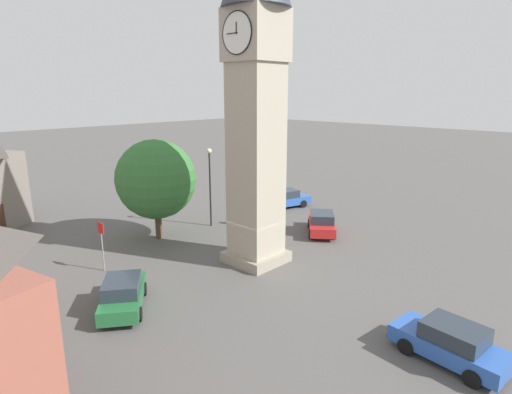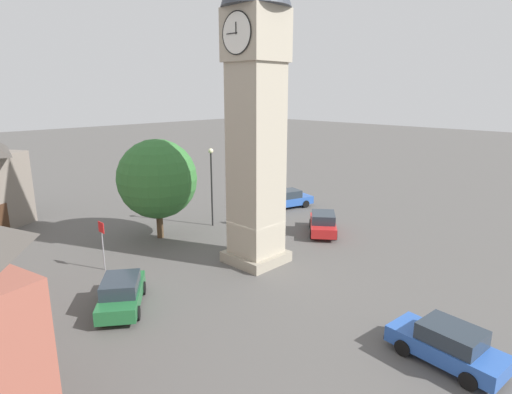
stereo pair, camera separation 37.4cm
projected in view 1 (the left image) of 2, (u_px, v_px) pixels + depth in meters
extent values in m
plane|color=#565451|center=(256.00, 261.00, 25.07)|extent=(200.00, 200.00, 0.00)
cube|color=gray|center=(256.00, 256.00, 25.00)|extent=(3.03, 3.03, 0.60)
cube|color=#ADA38E|center=(256.00, 162.00, 23.63)|extent=(2.43, 2.43, 10.64)
cube|color=#ADA38E|center=(256.00, 35.00, 22.00)|extent=(2.72, 2.72, 2.67)
cylinder|color=white|center=(237.00, 33.00, 21.03)|extent=(2.04, 0.04, 2.04)
torus|color=black|center=(237.00, 33.00, 21.02)|extent=(2.10, 0.06, 2.10)
cube|color=black|center=(236.00, 28.00, 20.94)|extent=(0.05, 0.02, 0.57)
cube|color=black|center=(232.00, 33.00, 21.20)|extent=(0.77, 0.02, 0.04)
cylinder|color=white|center=(274.00, 38.00, 22.98)|extent=(2.04, 0.04, 2.04)
torus|color=black|center=(274.00, 38.00, 22.99)|extent=(2.10, 0.06, 2.10)
cube|color=red|center=(321.00, 225.00, 29.88)|extent=(3.87, 4.28, 0.64)
cube|color=#28333D|center=(322.00, 217.00, 29.58)|extent=(2.52, 2.62, 0.64)
cylinder|color=black|center=(309.00, 223.00, 31.21)|extent=(0.57, 0.64, 0.64)
cylinder|color=black|center=(331.00, 224.00, 31.06)|extent=(0.57, 0.64, 0.64)
cylinder|color=black|center=(310.00, 234.00, 28.83)|extent=(0.57, 0.64, 0.64)
cylinder|color=black|center=(334.00, 235.00, 28.69)|extent=(0.57, 0.64, 0.64)
cube|color=black|center=(320.00, 219.00, 31.88)|extent=(1.39, 1.12, 0.16)
cube|color=#2D5BB7|center=(449.00, 346.00, 15.70)|extent=(4.25, 2.11, 0.64)
cube|color=#28333D|center=(455.00, 333.00, 15.43)|extent=(2.25, 1.77, 0.64)
cylinder|color=black|center=(406.00, 346.00, 16.16)|extent=(0.66, 0.28, 0.64)
cylinder|color=black|center=(427.00, 331.00, 17.17)|extent=(0.66, 0.28, 0.64)
cylinder|color=black|center=(472.00, 379.00, 14.35)|extent=(0.66, 0.28, 0.64)
cylinder|color=black|center=(492.00, 360.00, 15.36)|extent=(0.66, 0.28, 0.64)
cube|color=black|center=(399.00, 329.00, 17.23)|extent=(0.29, 1.67, 0.16)
cube|color=#2D5BB7|center=(286.00, 201.00, 36.51)|extent=(2.78, 4.41, 0.64)
cube|color=#28333D|center=(285.00, 194.00, 36.29)|extent=(2.09, 2.45, 0.64)
cylinder|color=black|center=(293.00, 200.00, 37.85)|extent=(0.39, 0.68, 0.64)
cylinder|color=black|center=(303.00, 204.00, 36.51)|extent=(0.39, 0.68, 0.64)
cylinder|color=black|center=(269.00, 203.00, 36.65)|extent=(0.39, 0.68, 0.64)
cylinder|color=black|center=(279.00, 208.00, 35.31)|extent=(0.39, 0.68, 0.64)
cube|color=black|center=(305.00, 200.00, 37.55)|extent=(1.63, 0.58, 0.16)
cube|color=#236B38|center=(123.00, 297.00, 19.47)|extent=(4.30, 3.82, 0.64)
cube|color=#28333D|center=(122.00, 286.00, 19.17)|extent=(2.62, 2.51, 0.64)
cylinder|color=black|center=(110.00, 291.00, 20.58)|extent=(0.64, 0.56, 0.64)
cylinder|color=black|center=(144.00, 289.00, 20.84)|extent=(0.64, 0.56, 0.64)
cylinder|color=black|center=(101.00, 317.00, 18.23)|extent=(0.64, 0.56, 0.64)
cylinder|color=black|center=(139.00, 314.00, 18.49)|extent=(0.64, 0.56, 0.64)
cube|color=black|center=(129.00, 282.00, 21.45)|extent=(1.10, 1.40, 0.16)
cylinder|color=#2D3351|center=(244.00, 220.00, 31.62)|extent=(0.13, 0.13, 0.82)
cylinder|color=#2D3351|center=(245.00, 219.00, 31.76)|extent=(0.13, 0.13, 0.82)
cube|color=#3F9959|center=(244.00, 211.00, 31.52)|extent=(0.25, 0.38, 0.60)
cylinder|color=#3F9959|center=(242.00, 212.00, 31.35)|extent=(0.09, 0.09, 0.60)
cylinder|color=#3F9959|center=(246.00, 211.00, 31.71)|extent=(0.09, 0.09, 0.60)
sphere|color=beige|center=(244.00, 205.00, 31.41)|extent=(0.22, 0.22, 0.22)
sphere|color=black|center=(244.00, 205.00, 31.40)|extent=(0.20, 0.20, 0.20)
cylinder|color=brown|center=(158.00, 222.00, 28.76)|extent=(0.44, 0.44, 2.25)
sphere|color=#337033|center=(156.00, 179.00, 28.03)|extent=(5.29, 5.29, 5.29)
cube|color=#422819|center=(8.00, 392.00, 12.67)|extent=(1.09, 0.32, 2.10)
cylinder|color=black|center=(210.00, 190.00, 30.99)|extent=(0.12, 0.12, 5.42)
sphere|color=beige|center=(209.00, 151.00, 30.29)|extent=(0.36, 0.36, 0.36)
cylinder|color=gray|center=(103.00, 252.00, 23.47)|extent=(0.07, 0.07, 2.20)
cube|color=red|center=(101.00, 228.00, 23.13)|extent=(0.60, 0.04, 0.60)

